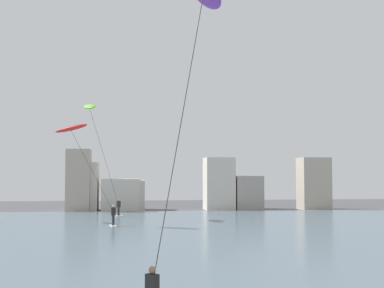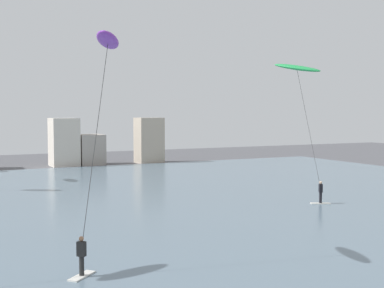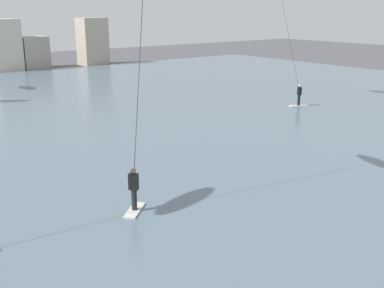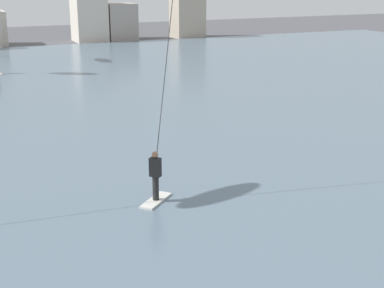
# 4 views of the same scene
# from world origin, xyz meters

# --- Properties ---
(water_bay) EXTENTS (84.00, 52.00, 0.10)m
(water_bay) POSITION_xyz_m (0.00, 30.70, 0.05)
(water_bay) COLOR slate
(water_bay) RESTS_ON ground
(far_shore_buildings) EXTENTS (29.86, 4.62, 6.85)m
(far_shore_buildings) POSITION_xyz_m (2.43, 59.06, 2.59)
(far_shore_buildings) COLOR #B7A893
(far_shore_buildings) RESTS_ON ground
(kitesurfer_purple) EXTENTS (3.21, 3.33, 10.08)m
(kitesurfer_purple) POSITION_xyz_m (-0.77, 15.73, 8.73)
(kitesurfer_purple) COLOR silver
(kitesurfer_purple) RESTS_ON water_bay
(kitesurfer_green) EXTENTS (2.94, 5.24, 10.58)m
(kitesurfer_green) POSITION_xyz_m (17.55, 26.14, 9.43)
(kitesurfer_green) COLOR silver
(kitesurfer_green) RESTS_ON water_bay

